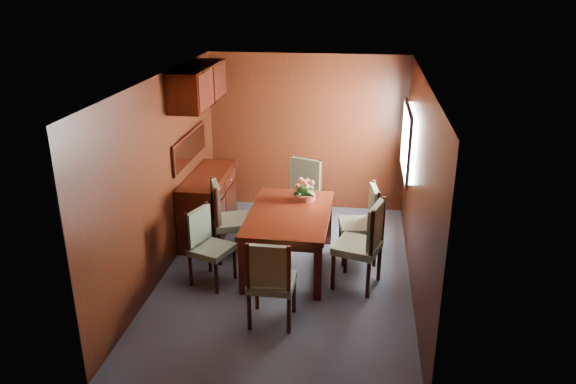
# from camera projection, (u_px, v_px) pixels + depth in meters

# --- Properties ---
(ground) EXTENTS (4.50, 4.50, 0.00)m
(ground) POSITION_uv_depth(u_px,v_px,m) (287.00, 274.00, 6.94)
(ground) COLOR #3B4150
(ground) RESTS_ON ground
(room_shell) EXTENTS (3.06, 4.52, 2.41)m
(room_shell) POSITION_uv_depth(u_px,v_px,m) (282.00, 139.00, 6.68)
(room_shell) COLOR black
(room_shell) RESTS_ON ground
(sideboard) EXTENTS (0.48, 1.40, 0.90)m
(sideboard) POSITION_uv_depth(u_px,v_px,m) (208.00, 205.00, 7.86)
(sideboard) COLOR black
(sideboard) RESTS_ON ground
(dining_table) EXTENTS (1.01, 1.59, 0.74)m
(dining_table) POSITION_uv_depth(u_px,v_px,m) (289.00, 220.00, 6.91)
(dining_table) COLOR black
(dining_table) RESTS_ON ground
(chair_left_near) EXTENTS (0.55, 0.56, 0.93)m
(chair_left_near) POSITION_uv_depth(u_px,v_px,m) (207.00, 242.00, 6.61)
(chair_left_near) COLOR black
(chair_left_near) RESTS_ON ground
(chair_left_far) EXTENTS (0.62, 0.64, 1.05)m
(chair_left_far) POSITION_uv_depth(u_px,v_px,m) (226.00, 215.00, 7.19)
(chair_left_far) COLOR black
(chair_left_far) RESTS_ON ground
(chair_right_near) EXTENTS (0.62, 0.64, 1.08)m
(chair_right_near) POSITION_uv_depth(u_px,v_px,m) (365.00, 240.00, 6.46)
(chair_right_near) COLOR black
(chair_right_near) RESTS_ON ground
(chair_right_far) EXTENTS (0.52, 0.54, 1.01)m
(chair_right_far) POSITION_uv_depth(u_px,v_px,m) (364.00, 219.00, 7.13)
(chair_right_far) COLOR black
(chair_right_far) RESTS_ON ground
(chair_head) EXTENTS (0.48, 0.46, 1.00)m
(chair_head) POSITION_uv_depth(u_px,v_px,m) (271.00, 278.00, 5.74)
(chair_head) COLOR black
(chair_head) RESTS_ON ground
(chair_foot) EXTENTS (0.65, 0.64, 1.08)m
(chair_foot) POSITION_uv_depth(u_px,v_px,m) (302.00, 192.00, 7.92)
(chair_foot) COLOR black
(chair_foot) RESTS_ON ground
(flower_centerpiece) EXTENTS (0.30, 0.30, 0.30)m
(flower_centerpiece) POSITION_uv_depth(u_px,v_px,m) (305.00, 189.00, 7.21)
(flower_centerpiece) COLOR #B74F38
(flower_centerpiece) RESTS_ON dining_table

